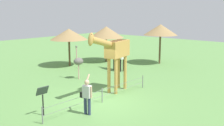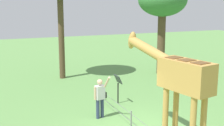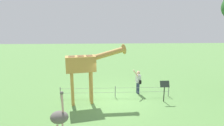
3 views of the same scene
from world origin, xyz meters
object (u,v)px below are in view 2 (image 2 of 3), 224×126
visitor (100,96)px  info_sign (118,83)px  giraffe (178,78)px  tree_east (162,1)px

visitor → info_sign: visitor is taller
giraffe → tree_east: (9.07, -4.94, 2.26)m
tree_east → visitor: bearing=132.7°
giraffe → info_sign: bearing=-0.8°
info_sign → tree_east: bearing=-48.0°
info_sign → giraffe: bearing=179.2°
giraffe → tree_east: tree_east is taller
giraffe → visitor: bearing=21.0°
visitor → tree_east: 9.21m
info_sign → visitor: bearing=135.1°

